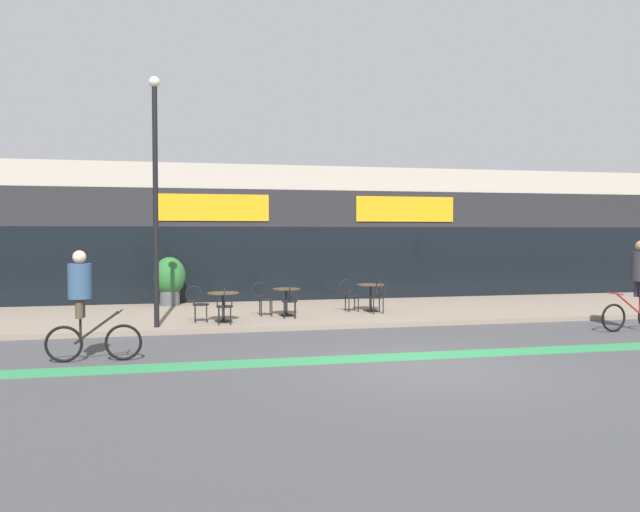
% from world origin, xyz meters
% --- Properties ---
extents(ground_plane, '(120.00, 120.00, 0.00)m').
position_xyz_m(ground_plane, '(0.00, 0.00, 0.00)').
color(ground_plane, '#424244').
extents(sidewalk_slab, '(40.00, 5.50, 0.12)m').
position_xyz_m(sidewalk_slab, '(0.00, 7.25, 0.06)').
color(sidewalk_slab, gray).
rests_on(sidewalk_slab, ground).
extents(storefront_facade, '(40.00, 4.06, 4.52)m').
position_xyz_m(storefront_facade, '(0.00, 11.96, 2.25)').
color(storefront_facade, '#B2A899').
rests_on(storefront_facade, ground).
extents(bike_lane_stripe, '(36.00, 0.70, 0.01)m').
position_xyz_m(bike_lane_stripe, '(0.00, 1.02, 0.00)').
color(bike_lane_stripe, '#2D844C').
rests_on(bike_lane_stripe, ground).
extents(bistro_table_0, '(0.79, 0.79, 0.72)m').
position_xyz_m(bistro_table_0, '(-3.18, 5.62, 0.64)').
color(bistro_table_0, black).
rests_on(bistro_table_0, sidewalk_slab).
extents(bistro_table_1, '(0.73, 0.73, 0.72)m').
position_xyz_m(bistro_table_1, '(-1.47, 6.39, 0.64)').
color(bistro_table_1, black).
rests_on(bistro_table_1, sidewalk_slab).
extents(bistro_table_2, '(0.78, 0.78, 0.75)m').
position_xyz_m(bistro_table_2, '(1.01, 6.83, 0.66)').
color(bistro_table_2, black).
rests_on(bistro_table_2, sidewalk_slab).
extents(cafe_chair_0_near, '(0.43, 0.59, 0.90)m').
position_xyz_m(cafe_chair_0_near, '(-3.19, 4.99, 0.64)').
color(cafe_chair_0_near, black).
rests_on(cafe_chair_0_near, sidewalk_slab).
extents(cafe_chair_0_side, '(0.58, 0.41, 0.90)m').
position_xyz_m(cafe_chair_0_side, '(-3.81, 5.62, 0.64)').
color(cafe_chair_0_side, black).
rests_on(cafe_chair_0_side, sidewalk_slab).
extents(cafe_chair_1_near, '(0.45, 0.60, 0.90)m').
position_xyz_m(cafe_chair_1_near, '(-1.48, 5.76, 0.64)').
color(cafe_chair_1_near, black).
rests_on(cafe_chair_1_near, sidewalk_slab).
extents(cafe_chair_1_side, '(0.58, 0.41, 0.90)m').
position_xyz_m(cafe_chair_1_side, '(-2.10, 6.39, 0.64)').
color(cafe_chair_1_side, black).
rests_on(cafe_chair_1_side, sidewalk_slab).
extents(cafe_chair_2_near, '(0.43, 0.59, 0.90)m').
position_xyz_m(cafe_chair_2_near, '(1.02, 6.21, 0.64)').
color(cafe_chair_2_near, black).
rests_on(cafe_chair_2_near, sidewalk_slab).
extents(cafe_chair_2_side, '(0.59, 0.44, 0.90)m').
position_xyz_m(cafe_chair_2_side, '(0.39, 6.82, 0.64)').
color(cafe_chair_2_side, black).
rests_on(cafe_chair_2_side, sidewalk_slab).
extents(planter_pot, '(0.96, 0.96, 1.47)m').
position_xyz_m(planter_pot, '(-4.57, 9.46, 0.92)').
color(planter_pot, '#4C4C51').
rests_on(planter_pot, sidewalk_slab).
extents(lamp_post, '(0.26, 0.26, 5.81)m').
position_xyz_m(lamp_post, '(-4.77, 4.99, 3.44)').
color(lamp_post, black).
rests_on(lamp_post, sidewalk_slab).
extents(cyclist_0, '(1.70, 0.48, 2.01)m').
position_xyz_m(cyclist_0, '(-5.90, 1.82, 1.15)').
color(cyclist_0, black).
rests_on(cyclist_0, ground).
extents(cyclist_1, '(1.70, 0.52, 2.14)m').
position_xyz_m(cyclist_1, '(6.40, 2.79, 1.27)').
color(cyclist_1, black).
rests_on(cyclist_1, ground).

